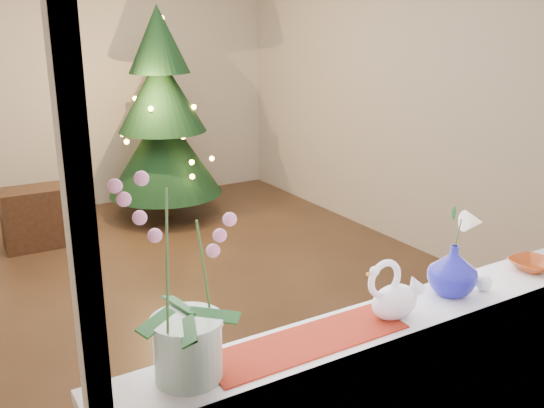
% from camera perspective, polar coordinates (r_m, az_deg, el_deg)
% --- Properties ---
extents(ground, '(5.00, 5.00, 0.00)m').
position_cam_1_polar(ground, '(4.47, -10.30, -8.62)').
color(ground, '#352115').
rests_on(ground, ground).
extents(wall_back, '(4.50, 0.10, 2.70)m').
position_cam_1_polar(wall_back, '(6.47, -19.22, 11.15)').
color(wall_back, beige).
rests_on(wall_back, ground).
extents(wall_front, '(4.50, 0.10, 2.70)m').
position_cam_1_polar(wall_front, '(1.98, 14.88, -0.31)').
color(wall_front, beige).
rests_on(wall_front, ground).
extents(wall_right, '(0.10, 5.00, 2.70)m').
position_cam_1_polar(wall_right, '(5.28, 12.59, 10.52)').
color(wall_right, beige).
rests_on(wall_right, ground).
extents(windowsill, '(2.20, 0.26, 0.04)m').
position_cam_1_polar(windowsill, '(2.23, 11.57, -10.54)').
color(windowsill, white).
rests_on(windowsill, window_apron).
extents(window_frame, '(2.22, 0.06, 1.60)m').
position_cam_1_polar(window_frame, '(1.92, 15.04, 9.91)').
color(window_frame, white).
rests_on(window_frame, windowsill).
extents(runner, '(0.70, 0.20, 0.01)m').
position_cam_1_polar(runner, '(2.01, 3.38, -12.79)').
color(runner, maroon).
rests_on(runner, windowsill).
extents(orchid_pot, '(0.27, 0.27, 0.63)m').
position_cam_1_polar(orchid_pot, '(1.70, -8.22, -6.94)').
color(orchid_pot, white).
rests_on(orchid_pot, windowsill).
extents(swan, '(0.27, 0.17, 0.21)m').
position_cam_1_polar(swan, '(2.15, 11.53, -7.87)').
color(swan, white).
rests_on(swan, windowsill).
extents(blue_vase, '(0.23, 0.23, 0.22)m').
position_cam_1_polar(blue_vase, '(2.38, 16.68, -5.65)').
color(blue_vase, '#0C0B75').
rests_on(blue_vase, windowsill).
extents(lily, '(0.12, 0.07, 0.17)m').
position_cam_1_polar(lily, '(2.31, 17.09, -1.16)').
color(lily, white).
rests_on(lily, blue_vase).
extents(paperweight, '(0.07, 0.07, 0.06)m').
position_cam_1_polar(paperweight, '(2.47, 19.31, -6.99)').
color(paperweight, white).
rests_on(paperweight, windowsill).
extents(amber_dish, '(0.16, 0.16, 0.04)m').
position_cam_1_polar(amber_dish, '(2.75, 23.28, -5.33)').
color(amber_dish, '#903511').
rests_on(amber_dish, windowsill).
extents(xmas_tree, '(1.43, 1.43, 2.04)m').
position_cam_1_polar(xmas_tree, '(6.02, -10.31, 8.28)').
color(xmas_tree, black).
rests_on(xmas_tree, ground).
extents(side_table, '(0.71, 0.37, 0.52)m').
position_cam_1_polar(side_table, '(5.65, -20.59, -1.08)').
color(side_table, black).
rests_on(side_table, ground).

